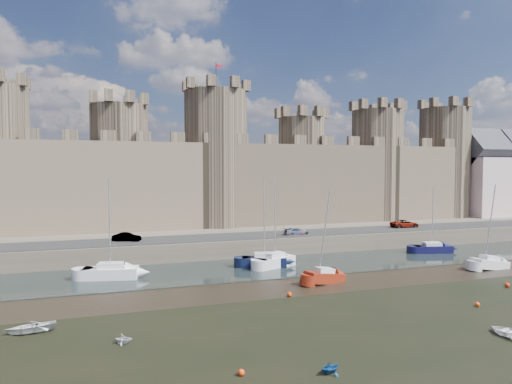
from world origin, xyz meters
TOP-DOWN VIEW (x-y plane):
  - ground at (0.00, 0.00)m, footprint 160.00×160.00m
  - seaweed_patch at (0.00, -6.00)m, footprint 70.00×34.00m
  - water_channel at (0.00, 24.00)m, footprint 160.00×12.00m
  - quay at (0.00, 60.00)m, footprint 160.00×60.00m
  - road at (0.00, 34.00)m, footprint 160.00×7.00m
  - castle at (-0.64, 48.00)m, footprint 108.50×11.00m
  - car_1 at (-13.68, 34.29)m, footprint 3.95×2.47m
  - car_2 at (10.43, 32.66)m, footprint 3.84×1.59m
  - car_3 at (30.77, 34.62)m, footprint 4.86×2.55m
  - sailboat_0 at (-15.91, 23.94)m, footprint 6.36×3.55m
  - sailboat_1 at (2.44, 24.42)m, footprint 5.85×3.56m
  - sailboat_2 at (3.66, 23.80)m, footprint 5.66×3.91m
  - sailboat_3 at (28.83, 25.55)m, footprint 5.79×3.34m
  - sailboat_4 at (6.03, 14.94)m, footprint 4.73×2.65m
  - sailboat_5 at (28.44, 14.74)m, footprint 4.92×2.11m
  - dinghy_1 at (-3.63, -4.85)m, footprint 1.64×1.50m
  - dinghy_2 at (11.79, -3.48)m, footprint 2.40×3.18m
  - dinghy_3 at (-15.30, 3.99)m, footprint 1.75×1.67m
  - dinghy_6 at (-21.81, 8.48)m, footprint 3.72×2.83m
  - buoy_1 at (0.35, 11.12)m, footprint 0.49×0.49m
  - buoy_3 at (23.17, 7.21)m, footprint 0.50×0.50m
  - buoy_4 at (-8.80, -3.41)m, footprint 0.41×0.41m
  - buoy_5 at (15.12, 2.96)m, footprint 0.42×0.42m

SIDE VIEW (x-z plane):
  - ground at x=0.00m, z-range 0.00..0.00m
  - seaweed_patch at x=0.00m, z-range 0.00..0.01m
  - water_channel at x=0.00m, z-range 0.00..0.08m
  - buoy_4 at x=-8.80m, z-range 0.00..0.41m
  - buoy_5 at x=15.12m, z-range 0.00..0.42m
  - buoy_1 at x=0.35m, z-range 0.00..0.49m
  - buoy_3 at x=23.17m, z-range 0.00..0.50m
  - dinghy_2 at x=11.79m, z-range 0.00..0.62m
  - dinghy_3 at x=-15.30m, z-range 0.00..0.71m
  - dinghy_6 at x=-21.81m, z-range 0.00..0.72m
  - dinghy_1 at x=-3.63m, z-range 0.00..0.74m
  - sailboat_5 at x=28.44m, z-range -4.47..5.96m
  - sailboat_3 at x=28.83m, z-range -4.02..5.52m
  - sailboat_4 at x=6.03m, z-range -4.45..5.98m
  - sailboat_1 at x=2.44m, z-range -4.64..6.33m
  - sailboat_0 at x=-15.91m, z-range -4.75..6.46m
  - sailboat_2 at x=3.66m, z-range -4.81..6.58m
  - quay at x=0.00m, z-range 0.00..2.50m
  - road at x=0.00m, z-range 2.50..2.60m
  - car_2 at x=10.43m, z-range 2.50..3.61m
  - car_1 at x=-13.68m, z-range 2.50..3.73m
  - car_3 at x=30.77m, z-range 2.50..3.81m
  - castle at x=-0.64m, z-range -2.83..26.17m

